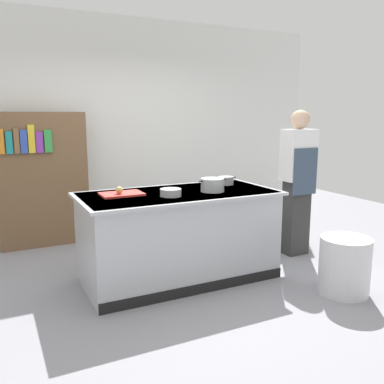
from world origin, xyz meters
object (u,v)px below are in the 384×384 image
person_chef (298,179)px  bookshelf (42,180)px  onion (119,190)px  trash_bin (345,266)px  stock_pot (212,185)px  sauce_pan (226,181)px  mixing_bowl (171,192)px

person_chef → bookshelf: person_chef is taller
onion → trash_bin: onion is taller
stock_pot → trash_bin: 1.47m
onion → sauce_pan: 1.26m
sauce_pan → trash_bin: bearing=-65.0°
sauce_pan → person_chef: size_ratio=0.14×
sauce_pan → mixing_bowl: 0.88m
trash_bin → sauce_pan: bearing=115.0°
stock_pot → mixing_bowl: stock_pot is taller
onion → stock_pot: (0.91, -0.20, 0.01)m
sauce_pan → bookshelf: size_ratio=0.14×
stock_pot → onion: bearing=167.9°
trash_bin → bookshelf: (-2.32, 2.83, 0.58)m
sauce_pan → trash_bin: 1.51m
mixing_bowl → person_chef: 1.74m
stock_pot → trash_bin: (0.91, -0.92, -0.70)m
stock_pot → mixing_bowl: 0.48m
bookshelf → trash_bin: bearing=-50.6°
sauce_pan → person_chef: person_chef is taller
stock_pot → bookshelf: 2.37m
onion → person_chef: bearing=-0.4°
onion → mixing_bowl: size_ratio=0.35×
stock_pot → person_chef: person_chef is taller
stock_pot → mixing_bowl: size_ratio=1.49×
person_chef → bookshelf: size_ratio=1.01×
onion → bookshelf: bearing=106.4°
stock_pot → trash_bin: size_ratio=0.56×
trash_bin → onion: bearing=148.4°
mixing_bowl → bookshelf: 2.16m
mixing_bowl → bookshelf: bookshelf is taller
onion → mixing_bowl: onion is taller
stock_pot → mixing_bowl: (-0.48, -0.04, -0.03)m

